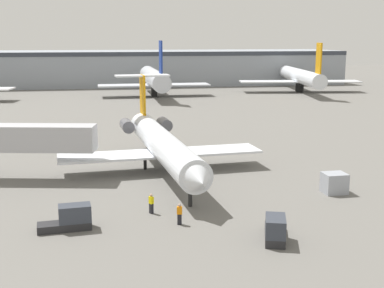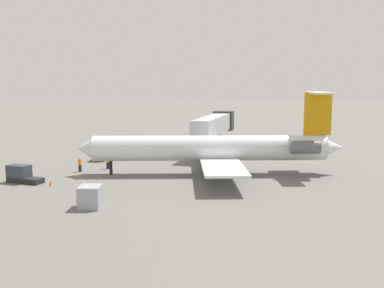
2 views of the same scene
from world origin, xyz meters
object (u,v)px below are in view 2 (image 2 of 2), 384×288
Objects in this scene: regional_jet at (217,148)px; traffic_cone_near at (51,183)px; ground_crew_marshaller at (108,162)px; cargo_container_uld at (90,197)px; baggage_tug_trailing at (101,154)px; jet_bridge at (215,125)px; ground_crew_loader at (80,165)px; baggage_tug_lead at (22,175)px.

traffic_cone_near is at bearing -67.63° from regional_jet.
ground_crew_marshaller is 0.78× the size of cargo_container_uld.
regional_jet reaches higher than baggage_tug_trailing.
ground_crew_marshaller is at bearing -42.20° from jet_bridge.
ground_crew_loader is 0.40× the size of baggage_tug_lead.
regional_jet is 14.55× the size of cargo_container_uld.
baggage_tug_lead is (22.76, -20.60, -3.43)m from jet_bridge.
jet_bridge is at bearing 117.51° from baggage_tug_trailing.
ground_crew_marshaller is 10.22m from traffic_cone_near.
ground_crew_loader reaches higher than traffic_cone_near.
jet_bridge reaches higher than ground_crew_marshaller.
cargo_container_uld is (9.24, 10.15, 0.11)m from baggage_tug_lead.
baggage_tug_trailing is at bearing -118.62° from regional_jet.
ground_crew_loader is at bearing -56.80° from ground_crew_marshaller.
cargo_container_uld is (15.48, 5.72, 0.09)m from ground_crew_loader.
regional_jet reaches higher than ground_crew_marshaller.
baggage_tug_lead is 1.97× the size of cargo_container_uld.
baggage_tug_lead and baggage_tug_trailing have the same top height.
regional_jet reaches higher than baggage_tug_lead.
traffic_cone_near is at bearing -35.08° from jet_bridge.
regional_jet reaches higher than cargo_container_uld.
ground_crew_loader is 0.41× the size of baggage_tug_trailing.
traffic_cone_near is (1.35, 3.66, -0.56)m from baggage_tug_lead.
baggage_tug_trailing reaches higher than ground_crew_marshaller.
jet_bridge is at bearing 161.92° from cargo_container_uld.
baggage_tug_trailing is at bearing -158.22° from ground_crew_marshaller.
cargo_container_uld is 10.24m from traffic_cone_near.
regional_jet is 18.56× the size of ground_crew_loader.
regional_jet is 13.96m from ground_crew_marshaller.
ground_crew_loader is 8.30m from baggage_tug_trailing.
baggage_tug_lead is at bearing -110.18° from traffic_cone_near.
jet_bridge is 33.67× the size of traffic_cone_near.
jet_bridge is at bearing -178.91° from regional_jet.
traffic_cone_near is (7.10, -17.26, -2.88)m from regional_jet.
traffic_cone_near is at bearing -140.58° from cargo_container_uld.
traffic_cone_near is (-7.89, -6.49, -0.68)m from cargo_container_uld.
ground_crew_loader is 0.78× the size of cargo_container_uld.
jet_bridge reaches higher than traffic_cone_near.
baggage_tug_lead is 7.70× the size of traffic_cone_near.
ground_crew_marshaller is 3.07× the size of traffic_cone_near.
baggage_tug_trailing is (8.22, -15.78, -3.43)m from jet_bridge.
cargo_container_uld is at bearing 39.42° from traffic_cone_near.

